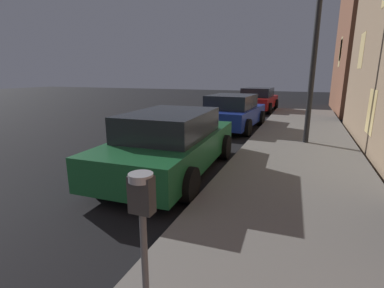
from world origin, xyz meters
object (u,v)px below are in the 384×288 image
object	(u,v)px
parking_meter	(142,214)
street_lamp	(317,22)
car_blue	(232,112)
car_green	(171,142)
car_red	(258,99)

from	to	relation	value
parking_meter	street_lamp	bearing A→B (deg)	80.92
street_lamp	car_blue	bearing A→B (deg)	144.24
car_green	car_red	bearing A→B (deg)	90.01
car_red	street_lamp	bearing A→B (deg)	-71.44
car_blue	car_red	world-z (taller)	same
car_green	street_lamp	world-z (taller)	street_lamp
parking_meter	car_blue	xyz separation A→B (m)	(-1.68, 9.74, -0.47)
car_green	street_lamp	bearing A→B (deg)	52.04
car_red	parking_meter	bearing A→B (deg)	-84.12
car_blue	car_red	xyz separation A→B (m)	(0.00, 6.54, -0.00)
parking_meter	car_green	size ratio (longest dim) A/B	0.29
car_blue	street_lamp	distance (m)	4.65
car_blue	street_lamp	bearing A→B (deg)	-35.76
car_green	car_red	size ratio (longest dim) A/B	1.11
car_red	street_lamp	xyz separation A→B (m)	(2.90, -8.63, 2.98)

